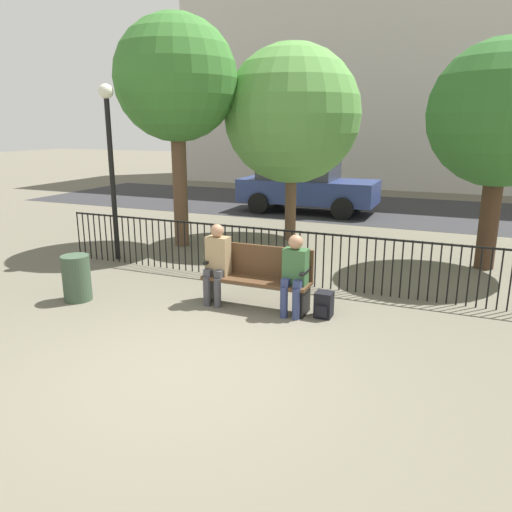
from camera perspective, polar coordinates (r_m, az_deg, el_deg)
The scene contains 14 objects.
ground_plane at distance 5.78m, azimuth -8.73°, elevation -12.92°, with size 80.00×80.00×0.00m, color #605B4C.
park_bench at distance 7.48m, azimuth 0.23°, elevation -2.15°, with size 1.64×0.45×0.92m.
seated_person_0 at distance 7.57m, azimuth -4.50°, elevation -0.45°, with size 0.34×0.39×1.23m.
seated_person_1 at distance 7.11m, azimuth 4.41°, elevation -1.68°, with size 0.34×0.39×1.18m.
backpack at distance 7.21m, azimuth 7.75°, elevation -5.54°, with size 0.24×0.28×0.37m.
fence_railing at distance 8.55m, azimuth 3.24°, elevation 0.48°, with size 9.01×0.03×0.95m.
tree_0 at distance 11.70m, azimuth 4.15°, elevation 15.82°, with size 3.09×3.09×4.44m.
tree_1 at distance 11.25m, azimuth -9.14°, elevation 19.21°, with size 2.62×2.62×4.91m.
tree_2 at distance 10.19m, azimuth 26.28°, elevation 14.25°, with size 2.60×2.60×4.16m.
lamp_post at distance 10.28m, azimuth -16.36°, elevation 12.05°, with size 0.28×0.28×3.41m.
street_surface at distance 16.77m, azimuth 13.20°, elevation 5.29°, with size 24.00×6.00×0.01m.
parked_car_0 at distance 15.71m, azimuth 5.66°, elevation 8.07°, with size 4.20×1.94×1.62m.
building_facade at distance 24.76m, azimuth 17.67°, elevation 22.91°, with size 20.00×6.00×12.85m.
trash_bin at distance 8.25m, azimuth -19.81°, elevation -2.38°, with size 0.43×0.43×0.72m.
Camera 1 is at (2.75, -4.32, 2.68)m, focal length 35.00 mm.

